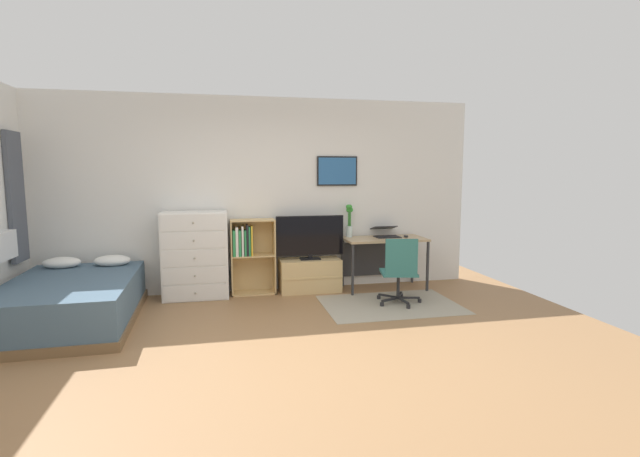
% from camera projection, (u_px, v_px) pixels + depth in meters
% --- Properties ---
extents(ground_plane, '(7.20, 7.20, 0.00)m').
position_uv_depth(ground_plane, '(288.00, 353.00, 4.31)').
color(ground_plane, '#936B44').
extents(wall_back_with_posters, '(6.12, 0.09, 2.70)m').
position_uv_depth(wall_back_with_posters, '(263.00, 195.00, 6.50)').
color(wall_back_with_posters, silver).
rests_on(wall_back_with_posters, ground_plane).
extents(area_rug, '(1.70, 1.20, 0.01)m').
position_uv_depth(area_rug, '(390.00, 304.00, 5.87)').
color(area_rug, '#9E937F').
rests_on(area_rug, ground_plane).
extents(bed, '(1.37, 2.05, 0.63)m').
position_uv_depth(bed, '(72.00, 301.00, 5.13)').
color(bed, brown).
rests_on(bed, ground_plane).
extents(dresser, '(0.85, 0.46, 1.16)m').
position_uv_depth(dresser, '(195.00, 255.00, 6.13)').
color(dresser, white).
rests_on(dresser, ground_plane).
extents(bookshelf, '(0.60, 0.30, 1.03)m').
position_uv_depth(bookshelf, '(249.00, 251.00, 6.34)').
color(bookshelf, tan).
rests_on(bookshelf, ground_plane).
extents(tv_stand, '(0.85, 0.41, 0.46)m').
position_uv_depth(tv_stand, '(310.00, 275.00, 6.52)').
color(tv_stand, tan).
rests_on(tv_stand, ground_plane).
extents(television, '(0.95, 0.16, 0.61)m').
position_uv_depth(television, '(310.00, 237.00, 6.43)').
color(television, black).
rests_on(television, tv_stand).
extents(desk, '(1.15, 0.58, 0.74)m').
position_uv_depth(desk, '(383.00, 247.00, 6.68)').
color(desk, tan).
rests_on(desk, ground_plane).
extents(office_chair, '(0.58, 0.57, 0.86)m').
position_uv_depth(office_chair, '(400.00, 269.00, 5.82)').
color(office_chair, '#232326').
rests_on(office_chair, ground_plane).
extents(laptop, '(0.36, 0.38, 0.16)m').
position_uv_depth(laptop, '(386.00, 232.00, 6.72)').
color(laptop, black).
rests_on(laptop, desk).
extents(computer_mouse, '(0.06, 0.10, 0.03)m').
position_uv_depth(computer_mouse, '(406.00, 236.00, 6.65)').
color(computer_mouse, '#262628').
rests_on(computer_mouse, desk).
extents(bamboo_vase, '(0.11, 0.09, 0.47)m').
position_uv_depth(bamboo_vase, '(349.00, 218.00, 6.65)').
color(bamboo_vase, silver).
rests_on(bamboo_vase, desk).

